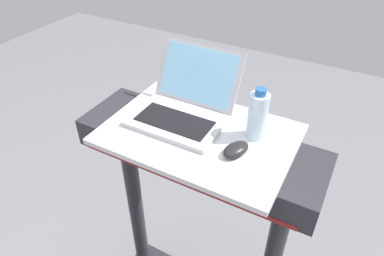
# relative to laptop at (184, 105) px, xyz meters

# --- Properties ---
(desk_board) EXTENTS (0.65, 0.45, 0.02)m
(desk_board) POSITION_rel_laptop_xyz_m (0.09, -0.06, -0.06)
(desk_board) COLOR silver
(desk_board) RESTS_ON treadmill_base
(laptop) EXTENTS (0.33, 0.33, 0.22)m
(laptop) POSITION_rel_laptop_xyz_m (0.00, 0.00, 0.00)
(laptop) COLOR #B7B7BC
(laptop) RESTS_ON desk_board
(computer_mouse) EXTENTS (0.09, 0.11, 0.03)m
(computer_mouse) POSITION_rel_laptop_xyz_m (0.25, -0.11, -0.03)
(computer_mouse) COLOR black
(computer_mouse) RESTS_ON desk_board
(water_bottle) EXTENTS (0.07, 0.07, 0.19)m
(water_bottle) POSITION_rel_laptop_xyz_m (0.27, 0.01, 0.04)
(water_bottle) COLOR silver
(water_bottle) RESTS_ON desk_board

